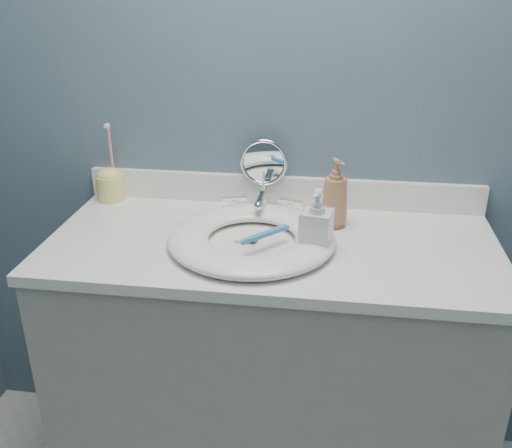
% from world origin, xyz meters
% --- Properties ---
extents(back_wall, '(2.20, 0.02, 2.40)m').
position_xyz_m(back_wall, '(0.00, 1.25, 1.20)').
color(back_wall, '#475F6B').
rests_on(back_wall, ground).
extents(vanity_cabinet, '(1.20, 0.55, 0.85)m').
position_xyz_m(vanity_cabinet, '(0.00, 0.97, 0.42)').
color(vanity_cabinet, '#A6A098').
rests_on(vanity_cabinet, ground).
extents(countertop, '(1.22, 0.57, 0.03)m').
position_xyz_m(countertop, '(0.00, 0.97, 0.86)').
color(countertop, white).
rests_on(countertop, vanity_cabinet).
extents(backsplash, '(1.22, 0.02, 0.09)m').
position_xyz_m(backsplash, '(0.00, 1.24, 0.93)').
color(backsplash, white).
rests_on(backsplash, countertop).
extents(basin, '(0.45, 0.45, 0.04)m').
position_xyz_m(basin, '(-0.05, 0.94, 0.90)').
color(basin, white).
rests_on(basin, countertop).
extents(drain, '(0.04, 0.04, 0.01)m').
position_xyz_m(drain, '(-0.05, 0.94, 0.88)').
color(drain, silver).
rests_on(drain, countertop).
extents(faucet, '(0.25, 0.13, 0.07)m').
position_xyz_m(faucet, '(-0.05, 1.14, 0.91)').
color(faucet, silver).
rests_on(faucet, countertop).
extents(makeup_mirror, '(0.14, 0.08, 0.21)m').
position_xyz_m(makeup_mirror, '(-0.05, 1.21, 1.00)').
color(makeup_mirror, silver).
rests_on(makeup_mirror, countertop).
extents(soap_bottle_amber, '(0.10, 0.10, 0.20)m').
position_xyz_m(soap_bottle_amber, '(0.16, 1.10, 0.98)').
color(soap_bottle_amber, '#A56F4A').
rests_on(soap_bottle_amber, countertop).
extents(soap_bottle_clear, '(0.09, 0.09, 0.17)m').
position_xyz_m(soap_bottle_clear, '(0.12, 0.93, 0.97)').
color(soap_bottle_clear, silver).
rests_on(soap_bottle_clear, countertop).
extents(toothbrush_holder, '(0.09, 0.09, 0.25)m').
position_xyz_m(toothbrush_holder, '(-0.54, 1.20, 0.94)').
color(toothbrush_holder, '#F4E47A').
rests_on(toothbrush_holder, countertop).
extents(toothbrush_lying, '(0.13, 0.14, 0.02)m').
position_xyz_m(toothbrush_lying, '(-0.02, 0.91, 0.92)').
color(toothbrush_lying, teal).
rests_on(toothbrush_lying, basin).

